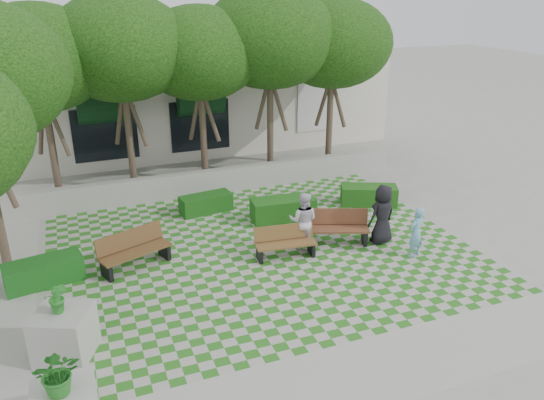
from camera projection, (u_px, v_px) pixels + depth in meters
name	position (u px, v px, depth m)	size (l,w,h in m)	color
ground	(275.00, 268.00, 14.83)	(90.00, 90.00, 0.00)	gray
lawn	(262.00, 252.00, 15.69)	(12.00, 12.00, 0.00)	#2B721E
sidewalk_south	(360.00, 374.00, 10.77)	(16.00, 2.00, 0.01)	#9E9B93
retaining_wall	(215.00, 181.00, 20.00)	(15.00, 0.36, 0.90)	#9E9B93
bench_east	(336.00, 227.00, 16.10)	(2.06, 1.30, 1.03)	brown
bench_mid	(285.00, 243.00, 15.28)	(1.81, 0.78, 0.92)	brown
bench_west	(134.00, 251.00, 14.69)	(2.11, 1.34, 1.05)	#52361C
hedge_east	(369.00, 195.00, 18.96)	(1.96, 0.79, 0.69)	#1A4C14
hedge_midright	(283.00, 209.00, 17.73)	(2.11, 0.84, 0.74)	#174C14
hedge_midleft	(206.00, 203.00, 18.34)	(1.77, 0.71, 0.62)	#144712
hedge_west	(44.00, 272.00, 13.93)	(1.95, 0.78, 0.68)	#144B17
planter_back	(64.00, 332.00, 11.12)	(1.43, 1.43, 1.80)	#9E9B93
person_blue	(416.00, 232.00, 15.18)	(0.56, 0.37, 1.53)	#71ADCE
person_dark	(382.00, 214.00, 15.95)	(0.90, 0.59, 1.85)	black
person_white	(303.00, 221.00, 15.62)	(0.86, 0.67, 1.77)	silver
tree_row	(156.00, 55.00, 17.36)	(17.70, 13.40, 7.41)	#47382B
building	(188.00, 89.00, 26.32)	(18.00, 8.92, 5.15)	beige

